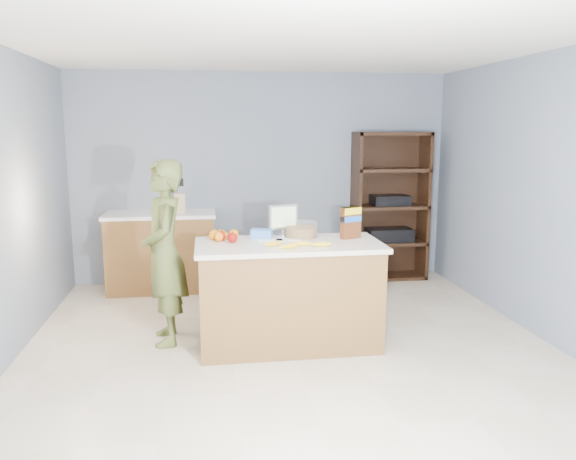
{
  "coord_description": "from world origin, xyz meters",
  "views": [
    {
      "loc": [
        -0.68,
        -4.26,
        1.85
      ],
      "look_at": [
        0.0,
        0.35,
        1.0
      ],
      "focal_mm": 35.0,
      "sensor_mm": 36.0,
      "label": 1
    }
  ],
  "objects": [
    {
      "name": "counter_peninsula",
      "position": [
        0.0,
        0.3,
        0.42
      ],
      "size": [
        1.56,
        0.76,
        0.9
      ],
      "color": "brown",
      "rests_on": "ground"
    },
    {
      "name": "floor",
      "position": [
        0.0,
        0.0,
        0.0
      ],
      "size": [
        4.5,
        5.0,
        0.02
      ],
      "primitive_type": "cube",
      "color": "beige",
      "rests_on": "ground"
    },
    {
      "name": "envelopes",
      "position": [
        -0.06,
        0.43,
        0.9
      ],
      "size": [
        0.38,
        0.13,
        0.0
      ],
      "color": "white",
      "rests_on": "counter_peninsula"
    },
    {
      "name": "apples",
      "position": [
        -0.51,
        0.42,
        0.94
      ],
      "size": [
        0.17,
        0.18,
        0.08
      ],
      "color": "#910C08",
      "rests_on": "counter_peninsula"
    },
    {
      "name": "bananas",
      "position": [
        0.04,
        0.13,
        0.92
      ],
      "size": [
        0.57,
        0.22,
        0.04
      ],
      "color": "yellow",
      "rests_on": "counter_peninsula"
    },
    {
      "name": "tv",
      "position": [
        -0.01,
        0.61,
        1.06
      ],
      "size": [
        0.28,
        0.12,
        0.28
      ],
      "color": "silver",
      "rests_on": "counter_peninsula"
    },
    {
      "name": "salad_bowl",
      "position": [
        0.14,
        0.54,
        0.96
      ],
      "size": [
        0.3,
        0.3,
        0.13
      ],
      "color": "#267219",
      "rests_on": "counter_peninsula"
    },
    {
      "name": "person",
      "position": [
        -1.04,
        0.53,
        0.8
      ],
      "size": [
        0.45,
        0.62,
        1.59
      ],
      "primitive_type": "imported",
      "rotation": [
        0.0,
        0.0,
        -1.45
      ],
      "color": "#4F5B29",
      "rests_on": "ground"
    },
    {
      "name": "back_cabinet",
      "position": [
        -1.2,
        2.2,
        0.45
      ],
      "size": [
        1.24,
        0.62,
        0.9
      ],
      "color": "brown",
      "rests_on": "ground"
    },
    {
      "name": "shelving_unit",
      "position": [
        1.55,
        2.35,
        0.86
      ],
      "size": [
        0.9,
        0.4,
        1.8
      ],
      "color": "black",
      "rests_on": "ground"
    },
    {
      "name": "cereal_box",
      "position": [
        0.56,
        0.41,
        1.06
      ],
      "size": [
        0.19,
        0.13,
        0.27
      ],
      "color": "#592B14",
      "rests_on": "counter_peninsula"
    },
    {
      "name": "oranges",
      "position": [
        -0.55,
        0.52,
        0.94
      ],
      "size": [
        0.26,
        0.2,
        0.08
      ],
      "color": "orange",
      "rests_on": "counter_peninsula"
    },
    {
      "name": "blue_carton",
      "position": [
        -0.21,
        0.52,
        0.94
      ],
      "size": [
        0.2,
        0.16,
        0.08
      ],
      "primitive_type": "cube",
      "rotation": [
        0.0,
        0.0,
        -0.26
      ],
      "color": "blue",
      "rests_on": "counter_peninsula"
    },
    {
      "name": "walls",
      "position": [
        0.0,
        0.0,
        1.65
      ],
      "size": [
        4.52,
        5.02,
        2.51
      ],
      "color": "slate",
      "rests_on": "ground"
    },
    {
      "name": "knife_block",
      "position": [
        -0.98,
        2.16,
        1.02
      ],
      "size": [
        0.12,
        0.1,
        0.31
      ],
      "color": "tan",
      "rests_on": "back_cabinet"
    }
  ]
}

